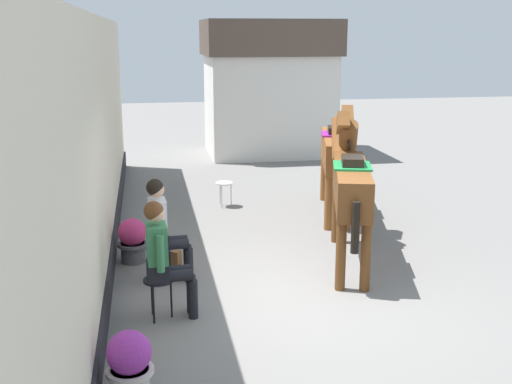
{
  "coord_description": "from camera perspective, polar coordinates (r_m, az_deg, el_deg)",
  "views": [
    {
      "loc": [
        -1.87,
        -7.28,
        3.19
      ],
      "look_at": [
        -0.4,
        1.2,
        1.05
      ],
      "focal_mm": 45.26,
      "sensor_mm": 36.0,
      "label": 1
    }
  ],
  "objects": [
    {
      "name": "ground_plane",
      "position": [
        10.93,
        0.46,
        -3.01
      ],
      "size": [
        40.0,
        40.0,
        0.0
      ],
      "primitive_type": "plane",
      "color": "slate"
    },
    {
      "name": "spare_stool_white",
      "position": [
        12.06,
        -2.83,
        0.58
      ],
      "size": [
        0.32,
        0.32,
        0.46
      ],
      "color": "white",
      "rests_on": "ground_plane"
    },
    {
      "name": "satchel_bag",
      "position": [
        9.23,
        -7.51,
        -5.72
      ],
      "size": [
        0.3,
        0.26,
        0.2
      ],
      "primitive_type": "cube",
      "rotation": [
        0.0,
        0.0,
        2.54
      ],
      "color": "brown",
      "rests_on": "ground_plane"
    },
    {
      "name": "pub_facade_wall",
      "position": [
        8.96,
        -14.02,
        2.91
      ],
      "size": [
        0.34,
        14.0,
        3.4
      ],
      "color": "beige",
      "rests_on": "ground_plane"
    },
    {
      "name": "flower_planter_far",
      "position": [
        9.32,
        -10.86,
        -4.14
      ],
      "size": [
        0.43,
        0.43,
        0.64
      ],
      "color": "#4C4C51",
      "rests_on": "ground_plane"
    },
    {
      "name": "seated_visitor_near",
      "position": [
        7.33,
        -8.22,
        -5.42
      ],
      "size": [
        0.61,
        0.49,
        1.39
      ],
      "color": "black",
      "rests_on": "ground_plane"
    },
    {
      "name": "distant_cottage",
      "position": [
        17.25,
        1.14,
        9.34
      ],
      "size": [
        3.4,
        2.6,
        3.5
      ],
      "color": "silver",
      "rests_on": "ground_plane"
    },
    {
      "name": "seated_visitor_far",
      "position": [
        8.39,
        -8.23,
        -2.92
      ],
      "size": [
        0.61,
        0.49,
        1.39
      ],
      "color": "#194C99",
      "rests_on": "ground_plane"
    },
    {
      "name": "saddled_horse_far",
      "position": [
        11.35,
        7.1,
        3.54
      ],
      "size": [
        0.98,
        2.95,
        2.06
      ],
      "color": "brown",
      "rests_on": "ground_plane"
    },
    {
      "name": "saddled_horse_near",
      "position": [
        9.08,
        8.36,
        0.88
      ],
      "size": [
        1.05,
        2.93,
        2.06
      ],
      "color": "brown",
      "rests_on": "ground_plane"
    },
    {
      "name": "flower_planter_near",
      "position": [
        6.02,
        -11.12,
        -14.65
      ],
      "size": [
        0.43,
        0.43,
        0.64
      ],
      "color": "beige",
      "rests_on": "ground_plane"
    }
  ]
}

